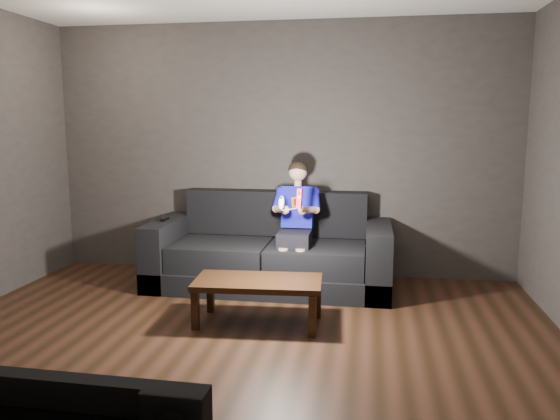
# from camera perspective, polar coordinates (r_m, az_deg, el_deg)

# --- Properties ---
(floor) EXTENTS (5.00, 5.00, 0.00)m
(floor) POSITION_cam_1_polar(r_m,az_deg,el_deg) (3.83, -6.26, -16.34)
(floor) COLOR black
(floor) RESTS_ON ground
(back_wall) EXTENTS (5.00, 0.04, 2.70)m
(back_wall) POSITION_cam_1_polar(r_m,az_deg,el_deg) (5.91, 0.07, 6.28)
(back_wall) COLOR #393332
(back_wall) RESTS_ON ground
(sofa) EXTENTS (2.40, 1.04, 0.93)m
(sofa) POSITION_cam_1_polar(r_m,az_deg,el_deg) (5.56, -1.02, -4.84)
(sofa) COLOR black
(sofa) RESTS_ON floor
(child) EXTENTS (0.46, 0.57, 1.14)m
(child) POSITION_cam_1_polar(r_m,az_deg,el_deg) (5.35, 1.71, -0.33)
(child) COLOR black
(child) RESTS_ON sofa
(wii_remote_red) EXTENTS (0.05, 0.07, 0.18)m
(wii_remote_red) POSITION_cam_1_polar(r_m,az_deg,el_deg) (4.88, 2.04, 1.19)
(wii_remote_red) COLOR #EA203F
(wii_remote_red) RESTS_ON child
(nunchuk_white) EXTENTS (0.06, 0.08, 0.14)m
(nunchuk_white) POSITION_cam_1_polar(r_m,az_deg,el_deg) (4.91, 0.14, 0.78)
(nunchuk_white) COLOR silver
(nunchuk_white) RESTS_ON child
(wii_remote_black) EXTENTS (0.04, 0.16, 0.03)m
(wii_remote_black) POSITION_cam_1_polar(r_m,az_deg,el_deg) (5.69, -11.95, -0.93)
(wii_remote_black) COLOR black
(wii_remote_black) RESTS_ON sofa
(coffee_table) EXTENTS (1.07, 0.58, 0.38)m
(coffee_table) POSITION_cam_1_polar(r_m,az_deg,el_deg) (4.51, -2.30, -7.88)
(coffee_table) COLOR black
(coffee_table) RESTS_ON floor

